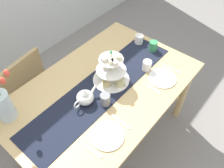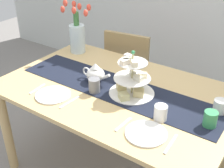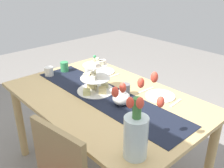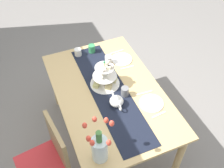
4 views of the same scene
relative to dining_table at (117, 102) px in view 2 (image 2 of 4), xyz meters
name	(u,v)px [view 2 (image 2 of 4)]	position (x,y,z in m)	size (l,w,h in m)	color
dining_table	(117,102)	(0.00, 0.00, 0.00)	(1.58, 1.01, 0.77)	tan
chair_left	(131,71)	(-0.33, 0.73, -0.16)	(0.48, 0.48, 0.91)	#9C8254
table_runner	(117,88)	(0.00, 0.00, 0.11)	(1.46, 0.35, 0.00)	black
tiered_cake_stand	(132,81)	(0.11, 0.00, 0.20)	(0.30, 0.30, 0.30)	beige
teapot	(95,74)	(-0.18, 0.00, 0.16)	(0.24, 0.13, 0.14)	white
tulip_vase	(77,34)	(-0.63, 0.33, 0.26)	(0.26, 0.21, 0.46)	silver
cream_jug	(220,106)	(0.66, 0.11, 0.15)	(0.08, 0.08, 0.09)	white
dinner_plate_left	(53,95)	(-0.30, -0.31, 0.11)	(0.23, 0.23, 0.01)	white
fork_left	(37,89)	(-0.44, -0.31, 0.11)	(0.02, 0.15, 0.01)	silver
knife_left	(70,102)	(-0.15, -0.31, 0.11)	(0.01, 0.17, 0.01)	silver
dinner_plate_right	(146,133)	(0.40, -0.31, 0.11)	(0.23, 0.23, 0.01)	white
fork_right	(123,124)	(0.25, -0.31, 0.11)	(0.02, 0.15, 0.01)	silver
knife_right	(171,144)	(0.54, -0.31, 0.11)	(0.01, 0.17, 0.01)	silver
mug_grey	(94,85)	(-0.10, -0.12, 0.16)	(0.08, 0.08, 0.10)	slate
mug_white_text	(161,113)	(0.40, -0.15, 0.15)	(0.08, 0.08, 0.10)	white
mug_orange	(210,119)	(0.65, -0.05, 0.15)	(0.08, 0.08, 0.10)	#389356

